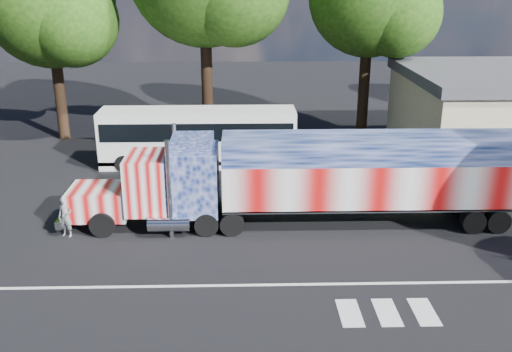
{
  "coord_description": "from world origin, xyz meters",
  "views": [
    {
      "loc": [
        -0.61,
        -20.41,
        10.26
      ],
      "look_at": [
        0.0,
        3.0,
        1.9
      ],
      "focal_mm": 40.0,
      "sensor_mm": 36.0,
      "label": 1
    }
  ],
  "objects_px": {
    "semi_truck": "(316,177)",
    "tree_nw_a": "(51,3)",
    "woman": "(65,217)",
    "coach_bus": "(198,136)"
  },
  "relations": [
    {
      "from": "tree_nw_a",
      "to": "woman",
      "type": "bearing_deg",
      "value": -74.01
    },
    {
      "from": "coach_bus",
      "to": "semi_truck",
      "type": "bearing_deg",
      "value": -56.27
    },
    {
      "from": "semi_truck",
      "to": "tree_nw_a",
      "type": "height_order",
      "value": "tree_nw_a"
    },
    {
      "from": "coach_bus",
      "to": "woman",
      "type": "bearing_deg",
      "value": -117.45
    },
    {
      "from": "semi_truck",
      "to": "tree_nw_a",
      "type": "bearing_deg",
      "value": 136.54
    },
    {
      "from": "semi_truck",
      "to": "tree_nw_a",
      "type": "relative_size",
      "value": 1.56
    },
    {
      "from": "semi_truck",
      "to": "tree_nw_a",
      "type": "distance_m",
      "value": 21.11
    },
    {
      "from": "coach_bus",
      "to": "tree_nw_a",
      "type": "xyz_separation_m",
      "value": [
        -9.06,
        5.54,
        6.89
      ]
    },
    {
      "from": "semi_truck",
      "to": "woman",
      "type": "bearing_deg",
      "value": -174.67
    },
    {
      "from": "tree_nw_a",
      "to": "semi_truck",
      "type": "bearing_deg",
      "value": -43.46
    }
  ]
}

